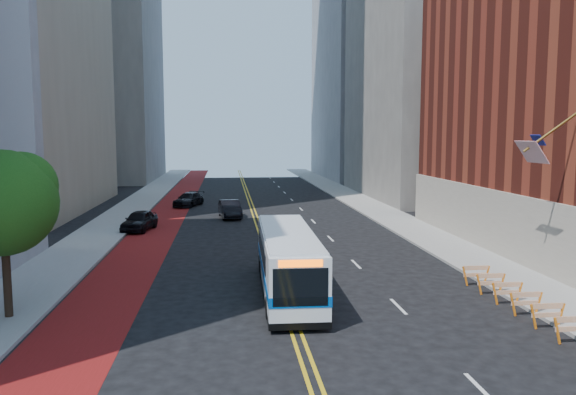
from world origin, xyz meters
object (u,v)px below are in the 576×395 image
(transit_bus, at_px, (288,261))
(car_c, at_px, (189,199))
(car_a, at_px, (139,220))
(car_b, at_px, (230,209))
(street_tree, at_px, (4,199))

(transit_bus, height_order, car_c, transit_bus)
(transit_bus, distance_m, car_a, 20.76)
(car_b, distance_m, car_c, 9.64)
(car_a, xyz_separation_m, car_c, (2.82, 14.58, -0.08))
(car_c, bearing_deg, car_b, -45.20)
(car_a, bearing_deg, transit_bus, -51.94)
(car_b, bearing_deg, street_tree, -115.32)
(street_tree, relative_size, transit_bus, 0.61)
(street_tree, distance_m, car_a, 21.45)
(street_tree, bearing_deg, transit_bus, 12.47)
(transit_bus, bearing_deg, car_c, 102.81)
(car_a, distance_m, car_b, 9.17)
(car_a, relative_size, car_c, 0.95)
(car_a, relative_size, car_b, 0.96)
(car_a, bearing_deg, car_c, 89.72)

